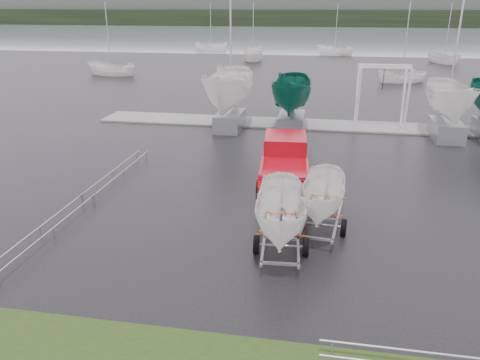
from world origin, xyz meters
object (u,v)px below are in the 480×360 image
at_px(trailer_hitched, 283,175).
at_px(trailer_parked, 325,165).
at_px(pickup_truck, 285,160).
at_px(boat_hoist, 383,88).

bearing_deg(trailer_hitched, trailer_parked, 50.27).
relative_size(pickup_truck, trailer_hitched, 1.25).
bearing_deg(trailer_parked, boat_hoist, 83.88).
xyz_separation_m(trailer_hitched, boat_hoist, (4.79, 17.58, -0.01)).
bearing_deg(trailer_hitched, pickup_truck, 90.00).
bearing_deg(pickup_truck, trailer_parked, -73.63).
bearing_deg(pickup_truck, trailer_hitched, -90.00).
distance_m(pickup_truck, boat_hoist, 12.35).
bearing_deg(boat_hoist, pickup_truck, -115.41).
xyz_separation_m(pickup_truck, trailer_hitched, (0.46, -6.51, 1.63)).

